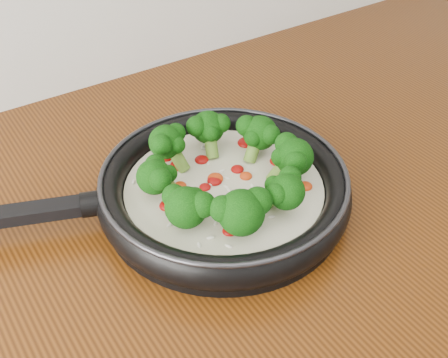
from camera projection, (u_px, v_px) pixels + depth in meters
counter at (265, 333)px, 1.20m from camera, size 1.60×0.80×0.90m
skillet at (222, 187)px, 0.81m from camera, size 0.59×0.46×0.10m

